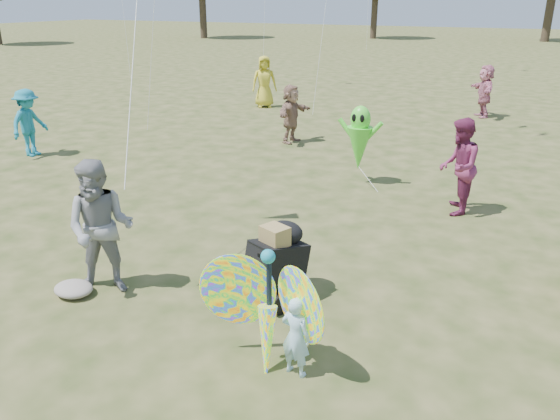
# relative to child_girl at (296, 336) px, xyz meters

# --- Properties ---
(ground) EXTENTS (160.00, 160.00, 0.00)m
(ground) POSITION_rel_child_girl_xyz_m (-0.89, 0.37, -0.48)
(ground) COLOR #51592B
(ground) RESTS_ON ground
(child_girl) EXTENTS (0.37, 0.27, 0.95)m
(child_girl) POSITION_rel_child_girl_xyz_m (0.00, 0.00, 0.00)
(child_girl) COLOR #A5D5EA
(child_girl) RESTS_ON ground
(adult_man) EXTENTS (1.15, 1.05, 1.92)m
(adult_man) POSITION_rel_child_girl_xyz_m (-3.15, 0.52, 0.48)
(adult_man) COLOR gray
(adult_man) RESTS_ON ground
(grey_bag) EXTENTS (0.57, 0.47, 0.18)m
(grey_bag) POSITION_rel_child_girl_xyz_m (-3.50, 0.21, -0.39)
(grey_bag) COLOR gray
(grey_bag) RESTS_ON ground
(crowd_d) EXTENTS (0.64, 1.57, 1.64)m
(crowd_d) POSITION_rel_child_girl_xyz_m (-4.40, 9.43, 0.34)
(crowd_d) COLOR #946E5B
(crowd_d) RESTS_ON ground
(crowd_e) EXTENTS (0.81, 0.98, 1.84)m
(crowd_e) POSITION_rel_child_girl_xyz_m (0.76, 5.78, 0.44)
(crowd_e) COLOR #78284F
(crowd_e) RESTS_ON ground
(crowd_g) EXTENTS (1.11, 1.01, 1.90)m
(crowd_g) POSITION_rel_child_girl_xyz_m (-7.58, 13.94, 0.47)
(crowd_g) COLOR gold
(crowd_g) RESTS_ON ground
(crowd_i) EXTENTS (0.74, 1.17, 1.73)m
(crowd_i) POSITION_rel_child_girl_xyz_m (-9.92, 5.19, 0.39)
(crowd_i) COLOR teal
(crowd_i) RESTS_ON ground
(crowd_j) EXTENTS (1.15, 1.72, 1.78)m
(crowd_j) POSITION_rel_child_girl_xyz_m (0.10, 15.60, 0.41)
(crowd_j) COLOR #C36F89
(crowd_j) RESTS_ON ground
(jogging_stroller) EXTENTS (0.75, 1.14, 1.09)m
(jogging_stroller) POSITION_rel_child_girl_xyz_m (-0.90, 1.42, 0.14)
(jogging_stroller) COLOR black
(jogging_stroller) RESTS_ON ground
(butterfly_kite) EXTENTS (1.74, 0.75, 1.60)m
(butterfly_kite) POSITION_rel_child_girl_xyz_m (-0.36, 0.04, 0.20)
(butterfly_kite) COLOR red
(butterfly_kite) RESTS_ON ground
(alien_kite) EXTENTS (1.12, 0.69, 1.74)m
(alien_kite) POSITION_rel_child_girl_xyz_m (-1.49, 6.69, 0.49)
(alien_kite) COLOR #51E435
(alien_kite) RESTS_ON ground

